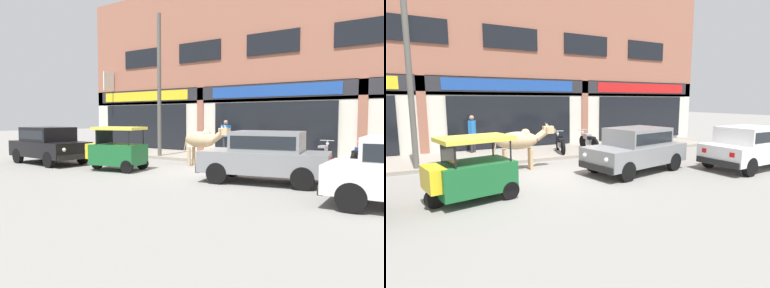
% 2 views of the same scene
% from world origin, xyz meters
% --- Properties ---
extents(ground_plane, '(90.00, 90.00, 0.00)m').
position_xyz_m(ground_plane, '(0.00, 0.00, 0.00)').
color(ground_plane, gray).
extents(sidewalk, '(19.00, 3.28, 0.13)m').
position_xyz_m(sidewalk, '(0.00, 3.84, 0.06)').
color(sidewalk, gray).
rests_on(sidewalk, ground).
extents(shop_building, '(23.00, 1.40, 8.63)m').
position_xyz_m(shop_building, '(-0.01, 5.74, 4.09)').
color(shop_building, '#9E604C').
rests_on(shop_building, ground).
extents(cow, '(2.15, 0.62, 1.61)m').
position_xyz_m(cow, '(-0.93, 1.19, 1.01)').
color(cow, tan).
rests_on(cow, ground).
extents(car_0, '(3.80, 2.24, 1.46)m').
position_xyz_m(car_0, '(2.44, -0.73, 0.81)').
color(car_0, black).
rests_on(car_0, ground).
extents(car_1, '(3.68, 1.78, 1.46)m').
position_xyz_m(car_1, '(6.25, -2.13, 0.81)').
color(car_1, black).
rests_on(car_1, ground).
extents(auto_rickshaw, '(2.13, 1.52, 1.52)m').
position_xyz_m(auto_rickshaw, '(-2.86, -1.33, 0.66)').
color(auto_rickshaw, black).
rests_on(auto_rickshaw, ground).
extents(motorcycle_0, '(0.67, 1.78, 0.88)m').
position_xyz_m(motorcycle_0, '(1.42, 3.21, 0.51)').
color(motorcycle_0, black).
rests_on(motorcycle_0, sidewalk).
extents(motorcycle_1, '(0.52, 1.81, 0.88)m').
position_xyz_m(motorcycle_1, '(2.87, 3.29, 0.51)').
color(motorcycle_1, black).
rests_on(motorcycle_1, sidewalk).
extents(motorcycle_2, '(0.52, 1.81, 0.88)m').
position_xyz_m(motorcycle_2, '(4.14, 3.19, 0.51)').
color(motorcycle_2, black).
rests_on(motorcycle_2, sidewalk).
extents(pedestrian, '(0.36, 0.39, 1.60)m').
position_xyz_m(pedestrian, '(-1.98, 4.81, 1.11)').
color(pedestrian, '#2D2D33').
rests_on(pedestrian, sidewalk).
extents(utility_pole, '(0.18, 0.18, 6.32)m').
position_xyz_m(utility_pole, '(-4.10, 2.50, 3.29)').
color(utility_pole, '#595651').
rests_on(utility_pole, sidewalk).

